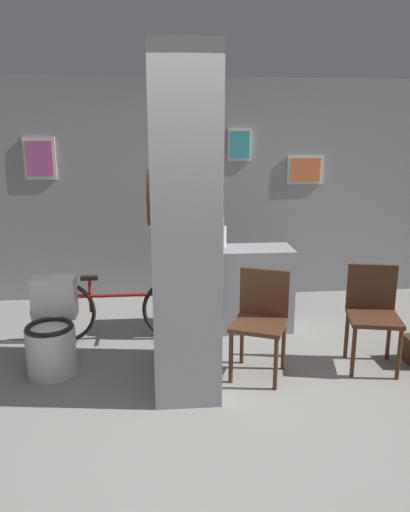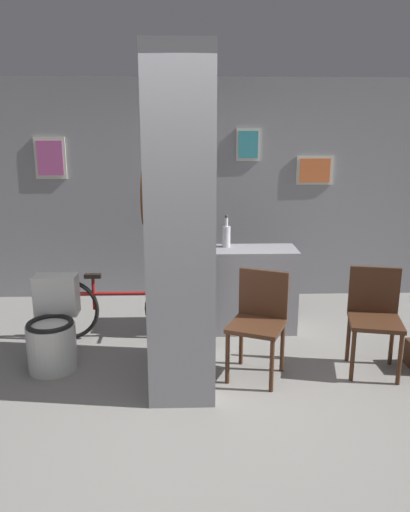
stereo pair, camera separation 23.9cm
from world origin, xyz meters
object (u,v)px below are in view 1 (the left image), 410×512
at_px(chair_near_pillar, 261,317).
at_px(chair_by_doorway, 373,311).
at_px(toilet, 52,335).
at_px(bottle_tall, 222,235).
at_px(bicycle, 119,309).

relative_size(chair_near_pillar, chair_by_doorway, 1.00).
height_order(chair_near_pillar, chair_by_doorway, same).
distance_m(toilet, bottle_tall, 1.92).
height_order(toilet, chair_near_pillar, chair_near_pillar).
bearing_deg(chair_near_pillar, chair_by_doorway, 26.64).
relative_size(toilet, chair_by_doorway, 0.87).
bearing_deg(bottle_tall, toilet, -151.08).
distance_m(bicycle, bottle_tall, 1.27).
bearing_deg(bicycle, toilet, -133.53).
distance_m(toilet, chair_near_pillar, 1.79).
xyz_separation_m(toilet, bicycle, (0.53, 0.56, 0.01)).
bearing_deg(chair_by_doorway, chair_near_pillar, -164.61).
bearing_deg(chair_near_pillar, bottle_tall, 123.83).
height_order(chair_near_pillar, bottle_tall, bottle_tall).
height_order(toilet, bottle_tall, bottle_tall).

